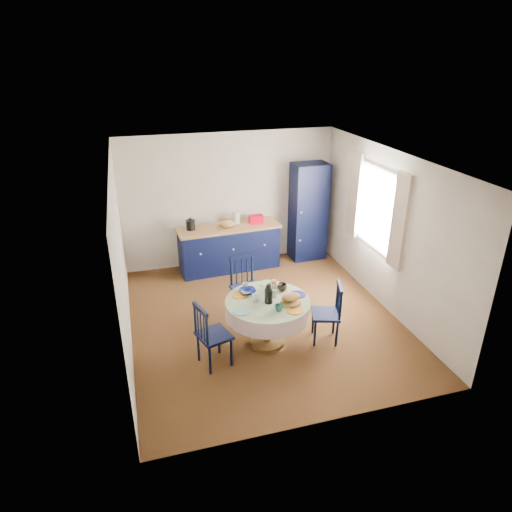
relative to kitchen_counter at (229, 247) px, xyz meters
The scene contains 17 objects.
floor 1.95m from the kitchen_counter, 86.95° to the right, with size 4.50×4.50×0.00m, color black.
ceiling 2.80m from the kitchen_counter, 86.95° to the right, with size 4.50×4.50×0.00m, color white.
wall_back 0.89m from the kitchen_counter, 73.88° to the left, with size 4.00×0.02×2.50m, color beige.
wall_left 2.81m from the kitchen_counter, 134.98° to the right, with size 0.02×4.50×2.50m, color beige.
wall_right 2.95m from the kitchen_counter, 42.12° to the right, with size 0.02×4.50×2.50m, color beige.
window 2.82m from the kitchen_counter, 37.91° to the right, with size 0.10×1.74×1.45m.
kitchen_counter is the anchor object (origin of this frame).
pantry_cabinet 1.69m from the kitchen_counter, ahead, with size 0.67×0.50×1.90m.
dining_table 2.54m from the kitchen_counter, 90.73° to the right, with size 1.17×1.17×0.98m.
chair_left 2.92m from the kitchen_counter, 107.54° to the right, with size 0.49×0.51×0.92m.
chair_far 1.68m from the kitchen_counter, 94.05° to the right, with size 0.50×0.49×0.97m.
chair_right 2.80m from the kitchen_counter, 73.08° to the right, with size 0.48×0.49×0.89m.
mug_a 2.55m from the kitchen_counter, 94.38° to the right, with size 0.12×0.12×0.09m, color silver.
mug_b 2.86m from the kitchen_counter, 89.72° to the right, with size 0.10×0.10×0.09m, color #296F64.
mug_c 2.36m from the kitchen_counter, 84.14° to the right, with size 0.14×0.14×0.11m, color black.
mug_d 2.16m from the kitchen_counter, 96.48° to the right, with size 0.09×0.09×0.09m, color silver.
cobalt_bowl 2.29m from the kitchen_counter, 96.26° to the right, with size 0.23×0.23×0.06m, color navy.
Camera 1 is at (-1.79, -5.78, 3.84)m, focal length 32.00 mm.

